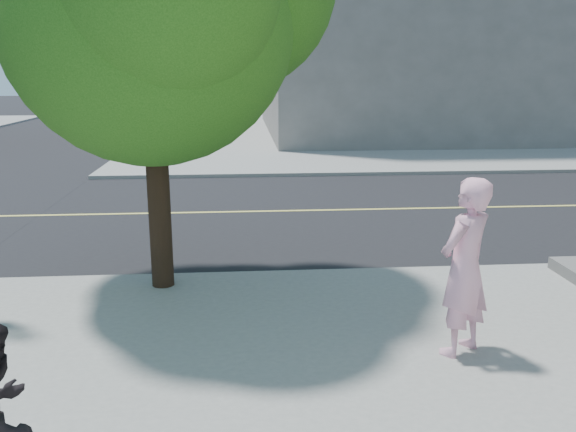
{
  "coord_description": "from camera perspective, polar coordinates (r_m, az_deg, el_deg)",
  "views": [
    {
      "loc": [
        3.55,
        -8.86,
        3.19
      ],
      "look_at": [
        4.16,
        -1.21,
        1.3
      ],
      "focal_mm": 37.09,
      "sensor_mm": 36.0,
      "label": 1
    }
  ],
  "objects": [
    {
      "name": "ground",
      "position": [
        10.06,
        -25.06,
        -6.0
      ],
      "size": [
        140.0,
        140.0,
        0.0
      ],
      "primitive_type": "plane",
      "color": "black",
      "rests_on": "ground"
    },
    {
      "name": "road_ew",
      "position": [
        14.19,
        -18.91,
        0.11
      ],
      "size": [
        140.0,
        9.0,
        0.01
      ],
      "primitive_type": "cube",
      "color": "black",
      "rests_on": "ground"
    },
    {
      "name": "sidewalk_ne",
      "position": [
        32.1,
        13.65,
        7.86
      ],
      "size": [
        29.0,
        25.0,
        0.12
      ],
      "primitive_type": "cube",
      "color": "gray",
      "rests_on": "ground"
    },
    {
      "name": "man_on_phone",
      "position": [
        6.73,
        16.56,
        -4.74
      ],
      "size": [
        0.86,
        0.81,
        1.98
      ],
      "primitive_type": "imported",
      "rotation": [
        0.0,
        0.0,
        3.79
      ],
      "color": "#EFA5C3",
      "rests_on": "sidewalk_se"
    }
  ]
}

